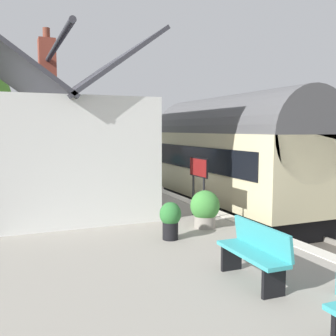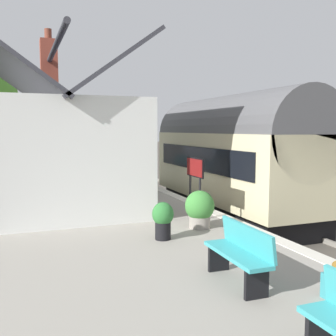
% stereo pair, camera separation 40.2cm
% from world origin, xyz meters
% --- Properties ---
extents(ground_plane, '(160.00, 160.00, 0.00)m').
position_xyz_m(ground_plane, '(0.00, 0.00, 0.00)').
color(ground_plane, '#4C473F').
extents(platform, '(32.00, 5.71, 0.83)m').
position_xyz_m(platform, '(0.00, 3.86, 0.42)').
color(platform, gray).
rests_on(platform, ground).
extents(platform_edge_coping, '(32.00, 0.36, 0.02)m').
position_xyz_m(platform_edge_coping, '(0.00, 1.18, 0.84)').
color(platform_edge_coping, beige).
rests_on(platform_edge_coping, platform).
extents(rail_near, '(52.00, 0.08, 0.14)m').
position_xyz_m(rail_near, '(0.00, -1.62, 0.07)').
color(rail_near, gray).
rests_on(rail_near, ground).
extents(rail_far, '(52.00, 0.08, 0.14)m').
position_xyz_m(rail_far, '(0.00, -0.18, 0.07)').
color(rail_far, gray).
rests_on(rail_far, ground).
extents(train, '(8.20, 2.73, 4.32)m').
position_xyz_m(train, '(0.02, -0.90, 2.21)').
color(train, black).
rests_on(train, ground).
extents(station_building, '(7.12, 4.53, 5.73)m').
position_xyz_m(station_building, '(0.44, 5.10, 2.50)').
color(station_building, white).
rests_on(station_building, platform).
extents(bench_mid_platform, '(1.41, 0.46, 0.88)m').
position_xyz_m(bench_mid_platform, '(-7.05, 3.13, 1.31)').
color(bench_mid_platform, teal).
rests_on(bench_mid_platform, platform).
extents(bench_near_building, '(1.41, 0.48, 0.88)m').
position_xyz_m(bench_near_building, '(7.92, 3.33, 1.31)').
color(bench_near_building, teal).
rests_on(bench_near_building, platform).
extents(bench_by_lamp, '(1.41, 0.48, 0.88)m').
position_xyz_m(bench_by_lamp, '(4.01, 3.27, 1.31)').
color(bench_by_lamp, teal).
rests_on(bench_by_lamp, platform).
extents(planter_bench_left, '(0.69, 0.69, 0.90)m').
position_xyz_m(planter_bench_left, '(-3.86, 2.27, 1.29)').
color(planter_bench_left, gray).
rests_on(planter_bench_left, platform).
extents(planter_by_door, '(0.83, 0.32, 0.66)m').
position_xyz_m(planter_by_door, '(9.05, 5.28, 1.15)').
color(planter_by_door, '#9E5138').
rests_on(planter_by_door, platform).
extents(planter_under_sign, '(0.36, 0.36, 0.67)m').
position_xyz_m(planter_under_sign, '(11.48, 2.80, 1.17)').
color(planter_under_sign, gray).
rests_on(planter_under_sign, platform).
extents(planter_edge_far, '(0.45, 0.45, 0.79)m').
position_xyz_m(planter_edge_far, '(-4.46, 3.40, 1.27)').
color(planter_edge_far, black).
rests_on(planter_edge_far, platform).
extents(station_sign_board, '(0.96, 0.06, 1.57)m').
position_xyz_m(station_sign_board, '(-2.86, 1.92, 2.02)').
color(station_sign_board, black).
rests_on(station_sign_board, platform).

